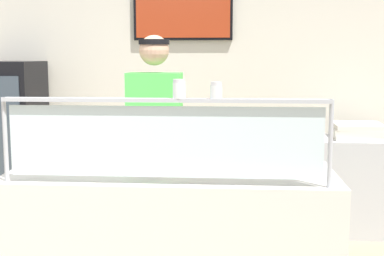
% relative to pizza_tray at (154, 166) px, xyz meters
% --- Properties ---
extents(shop_rear_unit, '(6.30, 0.13, 2.70)m').
position_rel_pizza_tray_xyz_m(shop_rear_unit, '(0.11, 2.26, 0.39)').
color(shop_rear_unit, silver).
rests_on(shop_rear_unit, ground).
extents(serving_counter, '(1.90, 0.75, 0.95)m').
position_rel_pizza_tray_xyz_m(serving_counter, '(0.11, -0.05, -0.49)').
color(serving_counter, silver).
rests_on(serving_counter, ground).
extents(sneeze_guard, '(1.72, 0.06, 0.45)m').
position_rel_pizza_tray_xyz_m(sneeze_guard, '(0.11, -0.37, 0.27)').
color(sneeze_guard, '#B2B5BC').
rests_on(sneeze_guard, serving_counter).
extents(pizza_tray, '(0.40, 0.40, 0.04)m').
position_rel_pizza_tray_xyz_m(pizza_tray, '(0.00, 0.00, 0.00)').
color(pizza_tray, '#9EA0A8').
rests_on(pizza_tray, serving_counter).
extents(pizza_server, '(0.10, 0.29, 0.01)m').
position_rel_pizza_tray_xyz_m(pizza_server, '(0.02, -0.02, 0.02)').
color(pizza_server, '#ADAFB7').
rests_on(pizza_server, pizza_tray).
extents(parmesan_shaker, '(0.07, 0.07, 0.10)m').
position_rel_pizza_tray_xyz_m(parmesan_shaker, '(0.19, -0.37, 0.48)').
color(parmesan_shaker, white).
rests_on(parmesan_shaker, sneeze_guard).
extents(pepper_flake_shaker, '(0.06, 0.06, 0.09)m').
position_rel_pizza_tray_xyz_m(pepper_flake_shaker, '(0.38, -0.37, 0.47)').
color(pepper_flake_shaker, white).
rests_on(pepper_flake_shaker, sneeze_guard).
extents(worker_figure, '(0.41, 0.50, 1.76)m').
position_rel_pizza_tray_xyz_m(worker_figure, '(-0.08, 0.61, 0.04)').
color(worker_figure, '#23232D').
rests_on(worker_figure, ground).
extents(drink_fridge, '(0.63, 0.63, 1.56)m').
position_rel_pizza_tray_xyz_m(drink_fridge, '(-1.69, 1.82, -0.18)').
color(drink_fridge, black).
rests_on(drink_fridge, ground).
extents(prep_shelf, '(0.70, 0.55, 0.87)m').
position_rel_pizza_tray_xyz_m(prep_shelf, '(1.59, 1.78, -0.53)').
color(prep_shelf, '#B7BABF').
rests_on(prep_shelf, ground).
extents(pizza_box_stack, '(0.46, 0.45, 0.14)m').
position_rel_pizza_tray_xyz_m(pizza_box_stack, '(1.59, 1.78, -0.02)').
color(pizza_box_stack, silver).
rests_on(pizza_box_stack, prep_shelf).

